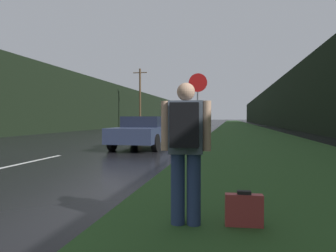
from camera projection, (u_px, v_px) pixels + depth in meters
grass_verge at (241, 127)px, 40.07m from camera, size 6.00×240.00×0.02m
lane_stripe_b at (30, 162)px, 8.51m from camera, size 0.12×3.00×0.01m
lane_stripe_c at (119, 142)px, 15.37m from camera, size 0.12×3.00×0.01m
lane_stripe_d at (153, 135)px, 22.22m from camera, size 0.12×3.00×0.01m
lane_stripe_e at (171, 131)px, 29.07m from camera, size 0.12×3.00×0.01m
lane_stripe_f at (183, 129)px, 35.92m from camera, size 0.12×3.00×0.01m
treeline_far_side at (141, 109)px, 53.23m from camera, size 2.00×140.00×5.71m
treeline_near_side at (277, 106)px, 48.56m from camera, size 2.00×140.00×6.56m
utility_pole_far at (140, 97)px, 37.93m from camera, size 1.80×0.24×7.52m
stop_sign at (198, 103)px, 11.56m from camera, size 0.72×0.07×2.98m
hitchhiker_with_backpack at (186, 144)px, 3.38m from camera, size 0.57×0.42×1.64m
suitcase at (244, 211)px, 3.37m from camera, size 0.43×0.14×0.42m
car_passing_near at (144, 132)px, 12.63m from camera, size 1.91×4.37×1.31m
car_passing_far at (193, 123)px, 29.18m from camera, size 2.00×4.24×1.45m
delivery_truck at (199, 116)px, 74.06m from camera, size 2.46×7.94×3.67m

